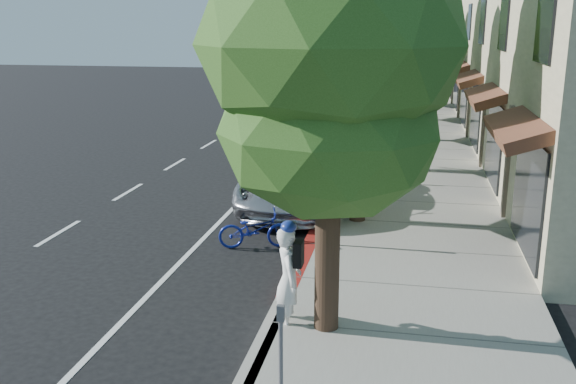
% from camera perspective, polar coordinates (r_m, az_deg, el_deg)
% --- Properties ---
extents(ground, '(120.00, 120.00, 0.00)m').
position_cam_1_polar(ground, '(12.72, 0.52, -8.17)').
color(ground, black).
rests_on(ground, ground).
extents(sidewalk, '(4.60, 56.00, 0.15)m').
position_cam_1_polar(sidewalk, '(20.13, 11.10, 0.48)').
color(sidewalk, gray).
rests_on(sidewalk, ground).
extents(curb, '(0.30, 56.00, 0.15)m').
position_cam_1_polar(curb, '(20.24, 4.58, 0.79)').
color(curb, '#9E998E').
rests_on(curb, ground).
extents(curb_red_segment, '(0.32, 4.00, 0.15)m').
position_cam_1_polar(curb_red_segment, '(13.61, 1.28, -6.26)').
color(curb_red_segment, maroon).
rests_on(curb_red_segment, ground).
extents(street_tree_0, '(4.00, 4.00, 7.22)m').
position_cam_1_polar(street_tree_0, '(9.61, 3.81, 12.29)').
color(street_tree_0, black).
rests_on(street_tree_0, ground).
extents(street_tree_1, '(4.65, 4.65, 7.55)m').
position_cam_1_polar(street_tree_1, '(15.57, 6.64, 13.56)').
color(street_tree_1, black).
rests_on(street_tree_1, ground).
extents(street_tree_2, '(4.07, 4.07, 7.09)m').
position_cam_1_polar(street_tree_2, '(21.56, 7.88, 13.28)').
color(street_tree_2, black).
rests_on(street_tree_2, ground).
extents(street_tree_3, '(4.88, 4.88, 7.60)m').
position_cam_1_polar(street_tree_3, '(27.55, 8.61, 13.99)').
color(street_tree_3, black).
rests_on(street_tree_3, ground).
extents(street_tree_4, '(4.55, 4.55, 7.09)m').
position_cam_1_polar(street_tree_4, '(33.55, 9.04, 13.56)').
color(street_tree_4, black).
rests_on(street_tree_4, ground).
extents(street_tree_5, '(5.48, 5.48, 8.07)m').
position_cam_1_polar(street_tree_5, '(39.54, 9.40, 14.49)').
color(street_tree_5, black).
rests_on(street_tree_5, ground).
extents(cyclist, '(0.60, 0.74, 1.77)m').
position_cam_1_polar(cyclist, '(10.65, 0.06, -7.74)').
color(cyclist, white).
rests_on(cyclist, ground).
extents(bicycle, '(1.76, 1.02, 0.87)m').
position_cam_1_polar(bicycle, '(14.56, -2.92, -3.33)').
color(bicycle, navy).
rests_on(bicycle, ground).
extents(silver_suv, '(3.18, 5.99, 1.60)m').
position_cam_1_polar(silver_suv, '(17.75, 1.40, 1.25)').
color(silver_suv, '#B5B5BA').
rests_on(silver_suv, ground).
extents(dark_sedan, '(2.17, 4.65, 1.48)m').
position_cam_1_polar(dark_sedan, '(21.77, 1.46, 3.62)').
color(dark_sedan, '#212427').
rests_on(dark_sedan, ground).
extents(white_pickup, '(2.62, 5.14, 1.43)m').
position_cam_1_polar(white_pickup, '(31.01, 5.90, 6.87)').
color(white_pickup, silver).
rests_on(white_pickup, ground).
extents(dark_suv_far, '(2.26, 4.79, 1.58)m').
position_cam_1_polar(dark_suv_far, '(36.77, 4.10, 8.27)').
color(dark_suv_far, black).
rests_on(dark_suv_far, ground).
extents(pedestrian, '(1.12, 0.98, 1.95)m').
position_cam_1_polar(pedestrian, '(22.12, 8.79, 4.65)').
color(pedestrian, black).
rests_on(pedestrian, sidewalk).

